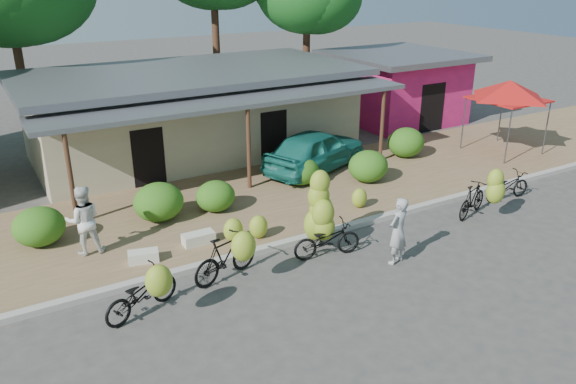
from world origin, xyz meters
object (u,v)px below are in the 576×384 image
Objects in this scene: bike_right at (479,196)px; vendor at (398,231)px; bystander at (84,220)px; bike_far_left at (144,292)px; bike_left at (228,255)px; bike_far_right at (507,186)px; sack_far at (143,256)px; red_canopy at (509,90)px; teal_van at (315,150)px; bike_center at (323,223)px; sack_near at (199,238)px.

vendor is at bearing 83.82° from bike_right.
vendor is at bearing 156.79° from bystander.
bike_far_left is 1.12× the size of bike_right.
bike_left is at bearing -100.90° from bike_far_left.
bike_left reaches higher than bike_far_left.
bike_left is 3.98m from bystander.
bike_far_left is at bearing -25.61° from vendor.
bike_left reaches higher than bike_far_right.
sack_far is 0.42× the size of vendor.
sack_far is at bearing 57.90° from bike_right.
bike_left is 1.12× the size of bike_right.
vendor is (-5.85, -1.41, 0.42)m from bike_far_right.
red_canopy reaches higher than bike_far_right.
bike_far_right is at bearing 176.75° from vendor.
bike_center is at bearing 127.21° from teal_van.
vendor reaches higher than teal_van.
sack_near is at bearing 83.11° from bike_far_right.
vendor is at bearing 107.62° from bike_far_right.
vendor reaches higher than bike_right.
bike_right is 0.98× the size of bike_far_right.
teal_van is at bearing -20.31° from bike_center.
sack_near is at bearing 53.98° from bike_right.
bike_right is at bearing 108.48° from bike_far_right.
sack_near is (2.19, 2.36, -0.30)m from bike_far_left.
bike_center is at bearing -162.95° from red_canopy.
red_canopy is 7.04m from bike_right.
bike_left is 1.12× the size of vendor.
sack_near is at bearing -56.28° from vendor.
teal_van is (5.91, 5.29, 0.23)m from bike_left.
vendor is 0.96× the size of bystander.
bike_left is 1.10× the size of bike_far_right.
bystander is (-5.41, 2.88, 0.20)m from bike_center.
sack_near is at bearing -174.00° from red_canopy.
teal_van is (-2.09, 5.75, 0.20)m from bike_right.
bike_center is 1.24× the size of bike_right.
vendor reaches higher than sack_near.
bike_far_left is 1.08× the size of bystander.
bystander reaches higher than sack_near.
bike_far_right is 2.13× the size of sack_near.
bike_far_right is 0.40× the size of teal_van.
sack_near is at bearing 8.21° from sack_far.
bike_center is 4.66m from sack_far.
vendor is (5.61, -3.10, 0.63)m from sack_far.
red_canopy is at bearing -43.84° from bike_far_right.
bike_far_right is (1.89, 0.48, -0.22)m from bike_right.
red_canopy is at bearing 6.23° from sack_far.
bike_right is (8.00, -0.45, 0.03)m from bike_left.
bystander reaches higher than bike_far_left.
bike_far_left reaches higher than bike_far_right.
red_canopy reaches higher than vendor.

